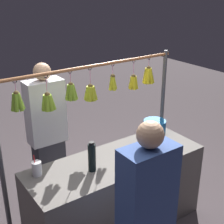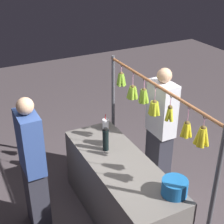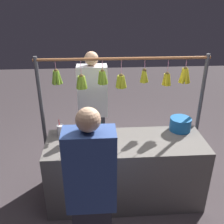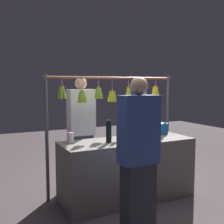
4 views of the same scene
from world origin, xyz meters
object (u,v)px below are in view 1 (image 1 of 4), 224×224
object	(u,v)px
water_bottle	(92,157)
drink_cup	(37,169)
vendor_person	(48,138)
blue_bucket	(154,127)

from	to	relation	value
water_bottle	drink_cup	bearing A→B (deg)	-26.13
drink_cup	vendor_person	xyz separation A→B (m)	(-0.37, -0.59, -0.06)
drink_cup	vendor_person	size ratio (longest dim) A/B	0.12
drink_cup	water_bottle	bearing A→B (deg)	153.87
water_bottle	vendor_person	distance (m)	0.81
water_bottle	vendor_person	world-z (taller)	vendor_person
blue_bucket	vendor_person	world-z (taller)	vendor_person
water_bottle	drink_cup	distance (m)	0.49
drink_cup	vendor_person	distance (m)	0.69
water_bottle	blue_bucket	xyz separation A→B (m)	(-0.96, -0.25, -0.06)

